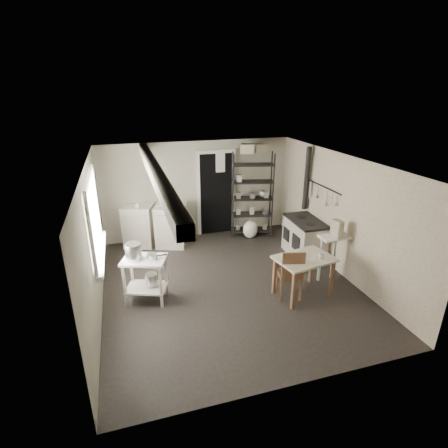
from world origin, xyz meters
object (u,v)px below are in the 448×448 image
object	(u,v)px
work_table	(303,276)
chair	(290,271)
prep_table	(146,280)
stockpot	(133,252)
stove	(304,237)
shelf_rack	(252,198)
flour_sack	(250,229)
base_cabinets	(155,226)

from	to	relation	value
work_table	chair	world-z (taller)	chair
prep_table	work_table	size ratio (longest dim) A/B	0.84
stockpot	stove	bearing A→B (deg)	11.70
stockpot	shelf_rack	distance (m)	3.62
stove	flour_sack	xyz separation A→B (m)	(-0.76, 1.24, -0.20)
prep_table	chair	bearing A→B (deg)	-13.41
base_cabinets	chair	distance (m)	3.47
base_cabinets	chair	size ratio (longest dim) A/B	1.57
prep_table	base_cabinets	xyz separation A→B (m)	(0.41, 2.28, 0.06)
prep_table	flour_sack	world-z (taller)	prep_table
stockpot	chair	distance (m)	2.66
base_cabinets	shelf_rack	xyz separation A→B (m)	(2.34, -0.09, 0.49)
stove	flour_sack	bearing A→B (deg)	123.16
base_cabinets	prep_table	bearing A→B (deg)	-81.04
shelf_rack	stockpot	bearing A→B (deg)	-129.42
shelf_rack	chair	bearing A→B (deg)	-83.36
prep_table	shelf_rack	distance (m)	3.55
chair	base_cabinets	bearing A→B (deg)	138.17
base_cabinets	chair	bearing A→B (deg)	-35.96
base_cabinets	work_table	world-z (taller)	base_cabinets
base_cabinets	stove	xyz separation A→B (m)	(3.01, -1.51, -0.02)
work_table	shelf_rack	bearing A→B (deg)	87.80
chair	work_table	bearing A→B (deg)	4.94
prep_table	stockpot	size ratio (longest dim) A/B	2.84
flour_sack	shelf_rack	bearing A→B (deg)	62.23
prep_table	flour_sack	size ratio (longest dim) A/B	1.84
flour_sack	base_cabinets	bearing A→B (deg)	173.24
flour_sack	prep_table	bearing A→B (deg)	-142.84
work_table	base_cabinets	bearing A→B (deg)	127.74
stove	work_table	size ratio (longest dim) A/B	1.10
shelf_rack	work_table	world-z (taller)	shelf_rack
stove	work_table	bearing A→B (deg)	-117.81
base_cabinets	shelf_rack	size ratio (longest dim) A/B	0.72
shelf_rack	stove	bearing A→B (deg)	-50.97
shelf_rack	prep_table	bearing A→B (deg)	-127.56
prep_table	flour_sack	bearing A→B (deg)	37.16
stove	base_cabinets	bearing A→B (deg)	155.00
work_table	chair	xyz separation A→B (m)	(-0.24, 0.04, 0.10)
chair	prep_table	bearing A→B (deg)	179.84
prep_table	work_table	world-z (taller)	prep_table
prep_table	stove	distance (m)	3.50
stockpot	shelf_rack	world-z (taller)	shelf_rack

